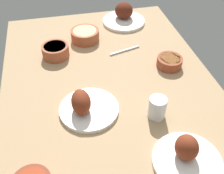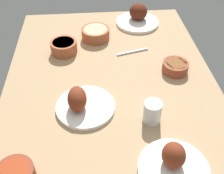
{
  "view_description": "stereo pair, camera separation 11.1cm",
  "coord_description": "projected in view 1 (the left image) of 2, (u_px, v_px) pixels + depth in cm",
  "views": [
    {
      "loc": [
        80.74,
        -18.13,
        80.19
      ],
      "look_at": [
        0.0,
        0.0,
        6.0
      ],
      "focal_mm": 43.81,
      "sensor_mm": 36.0,
      "label": 1
    },
    {
      "loc": [
        82.44,
        -7.16,
        80.19
      ],
      "look_at": [
        0.0,
        0.0,
        6.0
      ],
      "focal_mm": 43.81,
      "sensor_mm": 36.0,
      "label": 2
    }
  ],
  "objects": [
    {
      "name": "plate_center_main",
      "position": [
        187.0,
        156.0,
        0.86
      ],
      "size": [
        22.25,
        22.25,
        10.13
      ],
      "color": "white",
      "rests_on": "dining_table"
    },
    {
      "name": "bowl_pasta",
      "position": [
        85.0,
        35.0,
        1.39
      ],
      "size": [
        14.28,
        14.28,
        5.6
      ],
      "color": "#A35133",
      "rests_on": "dining_table"
    },
    {
      "name": "fork_loose",
      "position": [
        125.0,
        50.0,
        1.33
      ],
      "size": [
        4.96,
        15.76,
        0.8
      ],
      "primitive_type": "cube",
      "rotation": [
        0.0,
        0.0,
        1.83
      ],
      "color": "silver",
      "rests_on": "dining_table"
    },
    {
      "name": "bowl_onions",
      "position": [
        55.0,
        51.0,
        1.29
      ],
      "size": [
        12.59,
        12.59,
        5.86
      ],
      "color": "#A35133",
      "rests_on": "dining_table"
    },
    {
      "name": "plate_near_viewer",
      "position": [
        86.0,
        106.0,
        1.02
      ],
      "size": [
        22.54,
        22.54,
        10.26
      ],
      "color": "white",
      "rests_on": "dining_table"
    },
    {
      "name": "water_tumbler",
      "position": [
        157.0,
        108.0,
        0.99
      ],
      "size": [
        6.57,
        6.57,
        8.6
      ],
      "primitive_type": "cylinder",
      "color": "silver",
      "rests_on": "dining_table"
    },
    {
      "name": "plate_far_side",
      "position": [
        124.0,
        16.0,
        1.54
      ],
      "size": [
        23.63,
        23.63,
        10.31
      ],
      "color": "white",
      "rests_on": "dining_table"
    },
    {
      "name": "bowl_soup",
      "position": [
        169.0,
        62.0,
        1.23
      ],
      "size": [
        11.4,
        11.4,
        4.51
      ],
      "color": "brown",
      "rests_on": "dining_table"
    },
    {
      "name": "dining_table",
      "position": [
        112.0,
        94.0,
        1.14
      ],
      "size": [
        140.0,
        90.0,
        4.0
      ],
      "primitive_type": "cube",
      "color": "tan",
      "rests_on": "ground"
    }
  ]
}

